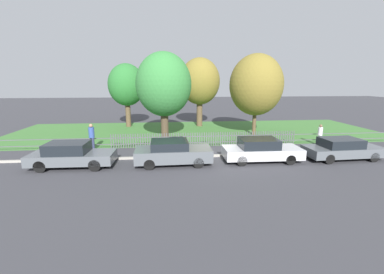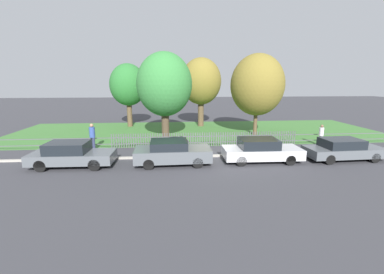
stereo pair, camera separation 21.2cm
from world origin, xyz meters
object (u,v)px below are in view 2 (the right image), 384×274
object	(u,v)px
pedestrian_by_lamp	(321,134)
parked_car_silver_hatchback	(71,154)
parked_car_black_saloon	(172,152)
covered_motorcycle	(176,142)
parked_car_navy_estate	(261,150)
tree_far_left	(257,85)
tree_behind_motorcycle	(164,85)
tree_nearest_kerb	(128,85)
tree_mid_park	(201,82)
pedestrian_near_fence	(92,135)
parked_car_red_compact	(343,149)

from	to	relation	value
pedestrian_by_lamp	parked_car_silver_hatchback	bearing A→B (deg)	117.44
parked_car_black_saloon	covered_motorcycle	size ratio (longest dim) A/B	2.19
parked_car_silver_hatchback	parked_car_navy_estate	world-z (taller)	parked_car_silver_hatchback
tree_far_left	tree_behind_motorcycle	bearing A→B (deg)	-171.40
covered_motorcycle	tree_behind_motorcycle	world-z (taller)	tree_behind_motorcycle
parked_car_black_saloon	tree_nearest_kerb	size ratio (longest dim) A/B	0.68
parked_car_silver_hatchback	parked_car_black_saloon	size ratio (longest dim) A/B	1.05
tree_mid_park	pedestrian_near_fence	xyz separation A→B (m)	(-8.49, -8.89, -3.52)
parked_car_red_compact	pedestrian_near_fence	bearing A→B (deg)	165.08
parked_car_silver_hatchback	pedestrian_near_fence	xyz separation A→B (m)	(0.15, 3.51, 0.33)
parked_car_red_compact	tree_far_left	size ratio (longest dim) A/B	0.67
parked_car_red_compact	parked_car_silver_hatchback	bearing A→B (deg)	177.71
tree_nearest_kerb	pedestrian_near_fence	distance (m)	9.84
parked_car_black_saloon	tree_far_left	size ratio (longest dim) A/B	0.62
tree_nearest_kerb	tree_far_left	xyz separation A→B (m)	(11.56, -5.31, 0.09)
parked_car_silver_hatchback	parked_car_red_compact	size ratio (longest dim) A/B	0.98
tree_behind_motorcycle	covered_motorcycle	bearing A→B (deg)	-77.98
parked_car_black_saloon	parked_car_silver_hatchback	bearing A→B (deg)	178.68
tree_nearest_kerb	tree_behind_motorcycle	world-z (taller)	tree_behind_motorcycle
parked_car_black_saloon	tree_mid_park	size ratio (longest dim) A/B	0.62
parked_car_red_compact	pedestrian_near_fence	xyz separation A→B (m)	(-15.63, 3.56, 0.38)
parked_car_navy_estate	covered_motorcycle	bearing A→B (deg)	152.11
parked_car_silver_hatchback	tree_behind_motorcycle	world-z (taller)	tree_behind_motorcycle
tree_far_left	pedestrian_near_fence	distance (m)	13.68
covered_motorcycle	tree_mid_park	distance (m)	10.76
parked_car_navy_estate	parked_car_red_compact	size ratio (longest dim) A/B	0.98
parked_car_silver_hatchback	covered_motorcycle	size ratio (longest dim) A/B	2.30
parked_car_red_compact	tree_mid_park	xyz separation A→B (m)	(-7.14, 12.45, 3.91)
parked_car_navy_estate	tree_mid_park	xyz separation A→B (m)	(-2.10, 12.35, 3.87)
parked_car_red_compact	tree_nearest_kerb	world-z (taller)	tree_nearest_kerb
tree_behind_motorcycle	tree_mid_park	bearing A→B (deg)	59.77
parked_car_red_compact	tree_behind_motorcycle	world-z (taller)	tree_behind_motorcycle
parked_car_navy_estate	tree_nearest_kerb	world-z (taller)	tree_nearest_kerb
parked_car_red_compact	pedestrian_by_lamp	world-z (taller)	pedestrian_by_lamp
covered_motorcycle	tree_nearest_kerb	size ratio (longest dim) A/B	0.31
parked_car_red_compact	tree_far_left	world-z (taller)	tree_far_left
covered_motorcycle	tree_far_left	bearing A→B (deg)	33.86
covered_motorcycle	tree_behind_motorcycle	bearing A→B (deg)	102.42
parked_car_silver_hatchback	pedestrian_by_lamp	distance (m)	16.68
parked_car_silver_hatchback	pedestrian_near_fence	size ratio (longest dim) A/B	2.46
covered_motorcycle	tree_mid_park	xyz separation A→B (m)	(2.84, 9.60, 3.95)
tree_nearest_kerb	tree_behind_motorcycle	distance (m)	7.51
tree_nearest_kerb	tree_far_left	distance (m)	12.72
tree_mid_park	parked_car_navy_estate	bearing A→B (deg)	-80.37
parked_car_navy_estate	parked_car_red_compact	world-z (taller)	parked_car_navy_estate
parked_car_silver_hatchback	tree_far_left	world-z (taller)	tree_far_left
tree_nearest_kerb	tree_behind_motorcycle	bearing A→B (deg)	-59.65
parked_car_black_saloon	pedestrian_near_fence	size ratio (longest dim) A/B	2.35
parked_car_navy_estate	covered_motorcycle	world-z (taller)	parked_car_navy_estate
covered_motorcycle	tree_far_left	distance (m)	9.20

